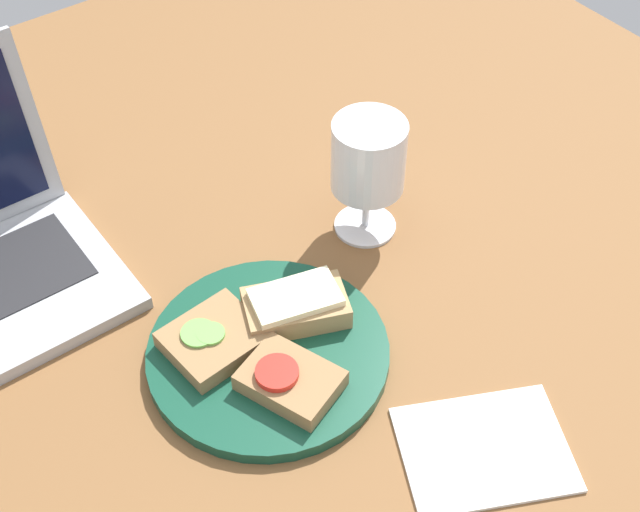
{
  "coord_description": "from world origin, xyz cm",
  "views": [
    {
      "loc": [
        -34.53,
        -50.42,
        74.93
      ],
      "look_at": [
        3.29,
        1.04,
        8.0
      ],
      "focal_mm": 50.0,
      "sensor_mm": 36.0,
      "label": 1
    }
  ],
  "objects_px": {
    "plate": "(268,354)",
    "sandwich_with_cucumber": "(215,341)",
    "sandwich_with_tomato": "(289,380)",
    "napkin": "(484,449)",
    "sandwich_with_cheese": "(296,306)",
    "wine_glass": "(368,162)"
  },
  "relations": [
    {
      "from": "sandwich_with_cheese",
      "to": "wine_glass",
      "type": "distance_m",
      "value": 0.18
    },
    {
      "from": "sandwich_with_cheese",
      "to": "napkin",
      "type": "height_order",
      "value": "sandwich_with_cheese"
    },
    {
      "from": "sandwich_with_cheese",
      "to": "napkin",
      "type": "distance_m",
      "value": 0.23
    },
    {
      "from": "wine_glass",
      "to": "plate",
      "type": "bearing_deg",
      "value": -155.12
    },
    {
      "from": "sandwich_with_cheese",
      "to": "wine_glass",
      "type": "bearing_deg",
      "value": 25.95
    },
    {
      "from": "napkin",
      "to": "plate",
      "type": "bearing_deg",
      "value": 116.11
    },
    {
      "from": "plate",
      "to": "wine_glass",
      "type": "distance_m",
      "value": 0.23
    },
    {
      "from": "plate",
      "to": "napkin",
      "type": "distance_m",
      "value": 0.23
    },
    {
      "from": "sandwich_with_tomato",
      "to": "napkin",
      "type": "distance_m",
      "value": 0.19
    },
    {
      "from": "sandwich_with_cucumber",
      "to": "wine_glass",
      "type": "xyz_separation_m",
      "value": [
        0.24,
        0.06,
        0.07
      ]
    },
    {
      "from": "plate",
      "to": "wine_glass",
      "type": "bearing_deg",
      "value": 24.88
    },
    {
      "from": "plate",
      "to": "sandwich_with_cucumber",
      "type": "bearing_deg",
      "value": 141.33
    },
    {
      "from": "sandwich_with_tomato",
      "to": "napkin",
      "type": "xyz_separation_m",
      "value": [
        0.11,
        -0.16,
        -0.02
      ]
    },
    {
      "from": "plate",
      "to": "sandwich_with_cucumber",
      "type": "height_order",
      "value": "sandwich_with_cucumber"
    },
    {
      "from": "plate",
      "to": "sandwich_with_cucumber",
      "type": "distance_m",
      "value": 0.05
    },
    {
      "from": "sandwich_with_tomato",
      "to": "napkin",
      "type": "bearing_deg",
      "value": -54.96
    },
    {
      "from": "sandwich_with_tomato",
      "to": "sandwich_with_cheese",
      "type": "distance_m",
      "value": 0.09
    },
    {
      "from": "sandwich_with_cucumber",
      "to": "napkin",
      "type": "xyz_separation_m",
      "value": [
        0.14,
        -0.24,
        -0.02
      ]
    },
    {
      "from": "plate",
      "to": "sandwich_with_cheese",
      "type": "xyz_separation_m",
      "value": [
        0.05,
        0.02,
        0.02
      ]
    },
    {
      "from": "sandwich_with_tomato",
      "to": "sandwich_with_cucumber",
      "type": "distance_m",
      "value": 0.09
    },
    {
      "from": "sandwich_with_tomato",
      "to": "sandwich_with_cheese",
      "type": "relative_size",
      "value": 0.91
    },
    {
      "from": "plate",
      "to": "sandwich_with_cucumber",
      "type": "xyz_separation_m",
      "value": [
        -0.04,
        0.03,
        0.02
      ]
    }
  ]
}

